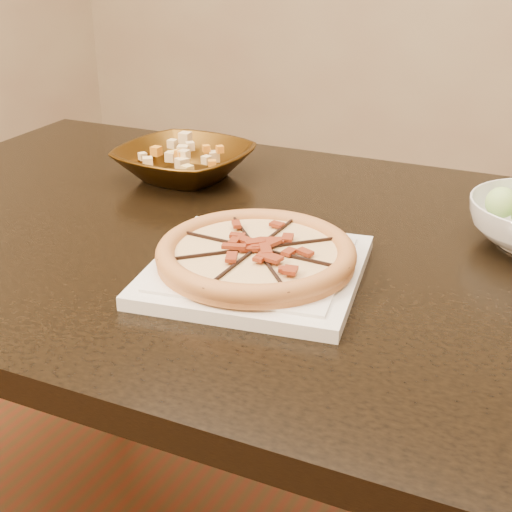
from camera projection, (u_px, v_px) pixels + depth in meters
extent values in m
cube|color=black|center=(244.00, 244.00, 1.08)|extent=(1.40, 0.95, 0.04)
cylinder|color=black|center=(106.00, 283.00, 1.78)|extent=(0.07, 0.07, 0.71)
cube|color=white|center=(256.00, 270.00, 0.93)|extent=(0.32, 0.32, 0.02)
cube|color=white|center=(256.00, 263.00, 0.93)|extent=(0.27, 0.27, 0.00)
cylinder|color=#B76D3F|center=(256.00, 257.00, 0.93)|extent=(0.26, 0.26, 0.01)
torus|color=#B76D3F|center=(256.00, 252.00, 0.92)|extent=(0.26, 0.26, 0.03)
cylinder|color=#FFE59C|center=(256.00, 253.00, 0.92)|extent=(0.21, 0.21, 0.01)
cube|color=black|center=(256.00, 249.00, 0.92)|extent=(0.00, 0.26, 0.01)
cube|color=black|center=(256.00, 249.00, 0.92)|extent=(0.18, 0.18, 0.01)
cube|color=black|center=(256.00, 249.00, 0.92)|extent=(0.26, 0.00, 0.01)
cube|color=black|center=(256.00, 249.00, 0.92)|extent=(0.18, 0.18, 0.01)
cube|color=#A0341F|center=(269.00, 250.00, 0.91)|extent=(0.02, 0.01, 0.00)
cube|color=#A0341F|center=(289.00, 250.00, 0.91)|extent=(0.03, 0.02, 0.00)
cube|color=#A0341F|center=(307.00, 246.00, 0.92)|extent=(0.03, 0.02, 0.00)
cube|color=#A0341F|center=(275.00, 244.00, 0.93)|extent=(0.03, 0.03, 0.00)
cube|color=#A0341F|center=(287.00, 238.00, 0.95)|extent=(0.02, 0.03, 0.00)
cube|color=#A0341F|center=(291.00, 230.00, 0.97)|extent=(0.02, 0.03, 0.00)
cube|color=#A0341F|center=(266.00, 238.00, 0.95)|extent=(0.02, 0.02, 0.00)
cube|color=#A0341F|center=(262.00, 230.00, 0.97)|extent=(0.02, 0.03, 0.00)
cube|color=#A0341F|center=(249.00, 223.00, 0.99)|extent=(0.03, 0.03, 0.00)
cube|color=#A0341F|center=(244.00, 235.00, 0.95)|extent=(0.03, 0.03, 0.00)
cube|color=#A0341F|center=(227.00, 231.00, 0.97)|extent=(0.03, 0.02, 0.00)
cube|color=#A0341F|center=(242.00, 243.00, 0.93)|extent=(0.03, 0.02, 0.00)
cube|color=#A0341F|center=(222.00, 242.00, 0.94)|extent=(0.03, 0.02, 0.00)
cube|color=#A0341F|center=(201.00, 245.00, 0.93)|extent=(0.03, 0.02, 0.00)
cube|color=#A0341F|center=(233.00, 249.00, 0.91)|extent=(0.03, 0.03, 0.00)
cube|color=#A0341F|center=(217.00, 255.00, 0.90)|extent=(0.03, 0.03, 0.00)
cube|color=#A0341F|center=(209.00, 265.00, 0.87)|extent=(0.02, 0.03, 0.00)
cube|color=#A0341F|center=(240.00, 257.00, 0.89)|extent=(0.02, 0.02, 0.00)
cube|color=#A0341F|center=(242.00, 267.00, 0.87)|extent=(0.02, 0.03, 0.00)
cube|color=#A0341F|center=(256.00, 254.00, 0.90)|extent=(0.02, 0.03, 0.00)
cube|color=#A0341F|center=(265.00, 261.00, 0.88)|extent=(0.03, 0.03, 0.00)
cube|color=#A0341F|center=(285.00, 267.00, 0.87)|extent=(0.03, 0.02, 0.00)
cube|color=#A0341F|center=(272.00, 253.00, 0.90)|extent=(0.03, 0.02, 0.00)
imported|color=#482D0C|center=(185.00, 163.00, 1.29)|extent=(0.24, 0.24, 0.06)
cube|color=#E5C285|center=(184.00, 140.00, 1.27)|extent=(0.03, 0.03, 0.03)
cube|color=orange|center=(192.00, 140.00, 1.27)|extent=(0.03, 0.03, 0.03)
cube|color=#FFD56F|center=(201.00, 139.00, 1.27)|extent=(0.03, 0.03, 0.03)
cube|color=#E5C285|center=(208.00, 137.00, 1.29)|extent=(0.03, 0.03, 0.03)
cube|color=orange|center=(188.00, 139.00, 1.27)|extent=(0.03, 0.03, 0.03)
cube|color=#FFD56F|center=(192.00, 137.00, 1.29)|extent=(0.03, 0.03, 0.03)
cube|color=#E5C285|center=(191.00, 134.00, 1.30)|extent=(0.03, 0.03, 0.03)
cube|color=orange|center=(184.00, 140.00, 1.27)|extent=(0.03, 0.03, 0.03)
cube|color=#FFD56F|center=(181.00, 137.00, 1.28)|extent=(0.03, 0.03, 0.03)
cube|color=#E5C285|center=(174.00, 136.00, 1.29)|extent=(0.03, 0.03, 0.03)
cube|color=orange|center=(164.00, 135.00, 1.30)|extent=(0.03, 0.03, 0.03)
cube|color=#FFD56F|center=(178.00, 139.00, 1.27)|extent=(0.03, 0.03, 0.03)
cube|color=#E5C285|center=(169.00, 140.00, 1.27)|extent=(0.03, 0.03, 0.03)
cube|color=orange|center=(161.00, 141.00, 1.26)|extent=(0.03, 0.03, 0.03)
cube|color=#FFD56F|center=(182.00, 140.00, 1.27)|extent=(0.03, 0.03, 0.03)
cube|color=#E5C285|center=(176.00, 142.00, 1.26)|extent=(0.03, 0.03, 0.03)
cube|color=orange|center=(174.00, 145.00, 1.24)|extent=(0.03, 0.03, 0.03)
cube|color=#FFD56F|center=(177.00, 148.00, 1.22)|extent=(0.03, 0.03, 0.03)
cube|color=#E5C285|center=(184.00, 142.00, 1.26)|extent=(0.03, 0.03, 0.03)
cube|color=orange|center=(189.00, 144.00, 1.25)|extent=(0.03, 0.03, 0.03)
cube|color=#FFD56F|center=(199.00, 145.00, 1.24)|extent=(0.03, 0.03, 0.03)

